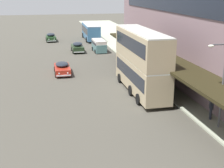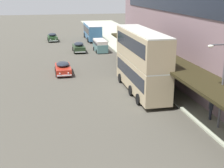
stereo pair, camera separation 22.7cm
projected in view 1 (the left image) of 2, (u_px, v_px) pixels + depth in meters
The scene contains 8 objects.
transit_bus_kerbside_front at pixel (91, 31), 63.14m from camera, with size 2.85×10.03×3.20m.
transit_bus_kerbside_rear at pixel (141, 60), 30.47m from camera, with size 2.71×10.95×6.18m.
sedan_lead_mid at pixel (77, 47), 51.09m from camera, with size 1.90×4.38×1.66m.
sedan_trailing_mid at pixel (51, 37), 61.69m from camera, with size 2.05×4.44×1.59m.
sedan_second_near at pixel (62, 68), 37.95m from camera, with size 1.93×4.49×1.43m.
vw_van at pixel (99, 45), 51.37m from camera, with size 1.98×4.59×1.96m.
pedestrian_at_kerb at pixel (211, 107), 24.23m from camera, with size 0.33×0.61×1.86m.
street_lamp at pixel (221, 79), 22.00m from camera, with size 1.50×0.28×6.29m.
Camera 1 is at (-5.14, -10.84, 9.97)m, focal length 50.00 mm.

